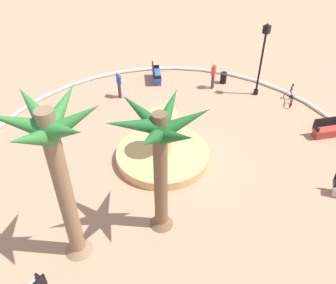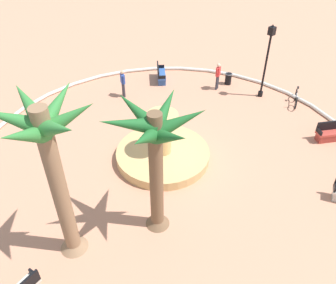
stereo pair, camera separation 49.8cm
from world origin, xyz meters
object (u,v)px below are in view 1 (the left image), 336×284
palm_tree_by_curb (160,147)px  lamppost (262,55)px  bicycle_red_frame (291,96)px  person_cyclist_photo (119,83)px  trash_bin (223,77)px  palm_tree_near_fountain (57,159)px  bench_north (156,76)px  person_cyclist_helmet (213,74)px  fountain (163,153)px  bench_southeast (328,130)px

palm_tree_by_curb → lamppost: palm_tree_by_curb is taller
bicycle_red_frame → person_cyclist_photo: bearing=44.5°
trash_bin → person_cyclist_photo: 6.65m
palm_tree_by_curb → palm_tree_near_fountain: bearing=68.8°
bench_north → person_cyclist_helmet: 3.70m
palm_tree_near_fountain → bench_north: palm_tree_near_fountain is taller
palm_tree_by_curb → bicycle_red_frame: size_ratio=3.65×
fountain → trash_bin: fountain is taller
fountain → person_cyclist_helmet: (2.94, -6.79, 0.61)m
fountain → bicycle_red_frame: size_ratio=2.97×
bicycle_red_frame → trash_bin: bearing=15.6°
palm_tree_near_fountain → lamppost: 14.06m
bench_north → bicycle_red_frame: size_ratio=1.08×
lamppost → fountain: bearing=94.5°
bench_southeast → bicycle_red_frame: size_ratio=1.11×
trash_bin → person_cyclist_helmet: size_ratio=0.43×
person_cyclist_helmet → trash_bin: bearing=-91.4°
bicycle_red_frame → person_cyclist_photo: (7.19, 7.06, 0.56)m
bench_southeast → lamppost: 5.52m
palm_tree_by_curb → person_cyclist_helmet: bearing=-58.5°
palm_tree_by_curb → person_cyclist_helmet: size_ratio=3.16×
person_cyclist_helmet → person_cyclist_photo: size_ratio=1.01×
fountain → person_cyclist_photo: 6.26m
bench_north → bench_southeast: 10.69m
bicycle_red_frame → bench_southeast: bearing=153.3°
fountain → bench_north: (6.03, -4.85, 0.00)m
palm_tree_by_curb → bench_north: palm_tree_by_curb is taller
palm_tree_by_curb → person_cyclist_photo: bearing=-27.4°
bench_north → trash_bin: 4.28m
person_cyclist_helmet → person_cyclist_photo: 5.74m
trash_bin → bench_southeast: bearing=176.9°
palm_tree_near_fountain → palm_tree_by_curb: size_ratio=1.17×
bicycle_red_frame → person_cyclist_helmet: bearing=27.3°
fountain → palm_tree_by_curb: palm_tree_by_curb is taller
lamppost → person_cyclist_helmet: 3.12m
bicycle_red_frame → person_cyclist_helmet: size_ratio=0.87×
bench_north → person_cyclist_photo: (-0.09, 2.96, 0.60)m
bench_north → person_cyclist_photo: size_ratio=0.94×
trash_bin → person_cyclist_helmet: 1.15m
lamppost → bicycle_red_frame: size_ratio=2.97×
fountain → palm_tree_by_curb: size_ratio=0.82×
bench_southeast → palm_tree_by_curb: bearing=81.5°
bench_north → bicycle_red_frame: bearing=-150.6°
bench_southeast → bicycle_red_frame: bearing=-26.7°
trash_bin → bicycle_red_frame: (-4.16, -1.17, -0.00)m
fountain → bench_southeast: size_ratio=2.68×
bench_north → bench_southeast: (-10.38, -2.54, 0.00)m
lamppost → bench_north: bearing=31.5°
fountain → palm_tree_near_fountain: (-1.71, 5.60, 3.96)m
fountain → bench_north: fountain is taller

